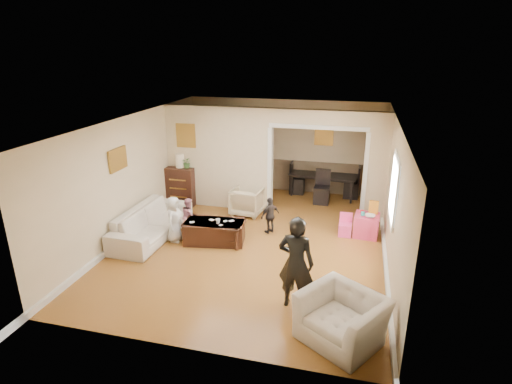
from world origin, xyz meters
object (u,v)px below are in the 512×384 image
(sofa, at_px, (152,223))
(child_toddler, at_px, (270,215))
(armchair_back, at_px, (247,201))
(table_lamp, at_px, (180,161))
(cyan_cup, at_px, (363,214))
(dresser, at_px, (181,186))
(child_kneel_b, at_px, (189,216))
(coffee_cup, at_px, (218,221))
(child_kneel_a, at_px, (174,219))
(play_table, at_px, (366,225))
(adult_person, at_px, (296,263))
(armchair_front, at_px, (342,318))
(dining_table, at_px, (324,184))
(coffee_table, at_px, (215,232))

(sofa, distance_m, child_toddler, 2.61)
(armchair_back, distance_m, table_lamp, 2.06)
(cyan_cup, height_order, child_toddler, child_toddler)
(sofa, height_order, dresser, dresser)
(table_lamp, bearing_deg, dresser, 0.00)
(dresser, height_order, cyan_cup, dresser)
(dresser, height_order, child_kneel_b, dresser)
(armchair_back, height_order, table_lamp, table_lamp)
(cyan_cup, bearing_deg, coffee_cup, -159.33)
(child_kneel_a, bearing_deg, table_lamp, 20.08)
(sofa, xyz_separation_m, play_table, (4.57, 1.20, -0.08))
(dresser, xyz_separation_m, adult_person, (3.62, -3.79, 0.28))
(table_lamp, height_order, adult_person, adult_person)
(armchair_front, xyz_separation_m, cyan_cup, (0.24, 3.57, 0.18))
(cyan_cup, xyz_separation_m, child_kneel_a, (-3.90, -1.21, -0.04))
(play_table, xyz_separation_m, child_kneel_a, (-4.00, -1.26, 0.25))
(sofa, bearing_deg, adult_person, -115.30)
(table_lamp, distance_m, child_toddler, 2.99)
(play_table, bearing_deg, table_lamp, 170.43)
(adult_person, relative_size, child_kneel_b, 1.91)
(dining_table, bearing_deg, dresser, -148.68)
(table_lamp, relative_size, child_toddler, 0.43)
(armchair_back, distance_m, coffee_table, 1.70)
(child_kneel_a, bearing_deg, coffee_table, -79.77)
(table_lamp, bearing_deg, cyan_cup, -10.37)
(dining_table, xyz_separation_m, child_kneel_a, (-2.83, -3.69, 0.18))
(child_toddler, bearing_deg, dresser, -73.47)
(coffee_table, xyz_separation_m, child_kneel_b, (-0.70, 0.30, 0.18))
(child_kneel_a, bearing_deg, play_table, -72.26)
(child_kneel_a, height_order, child_kneel_b, child_kneel_a)
(armchair_front, distance_m, coffee_cup, 3.66)
(child_kneel_b, bearing_deg, adult_person, -158.37)
(dresser, bearing_deg, coffee_table, -50.15)
(table_lamp, bearing_deg, child_kneel_a, -70.14)
(coffee_cup, relative_size, child_kneel_b, 0.13)
(coffee_table, bearing_deg, coffee_cup, -26.57)
(sofa, xyz_separation_m, armchair_front, (4.22, -2.43, 0.02))
(table_lamp, bearing_deg, dining_table, 24.46)
(table_lamp, distance_m, adult_person, 5.26)
(child_kneel_a, bearing_deg, child_toddler, -64.43)
(coffee_table, distance_m, child_toddler, 1.30)
(cyan_cup, bearing_deg, dining_table, 113.23)
(cyan_cup, bearing_deg, sofa, -165.58)
(table_lamp, bearing_deg, adult_person, -46.27)
(dresser, relative_size, table_lamp, 2.83)
(armchair_back, distance_m, dresser, 1.88)
(dresser, xyz_separation_m, child_kneel_b, (0.89, -1.61, -0.10))
(dining_table, distance_m, child_kneel_b, 4.21)
(dining_table, bearing_deg, coffee_cup, -110.83)
(dresser, xyz_separation_m, coffee_table, (1.59, -1.91, -0.28))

